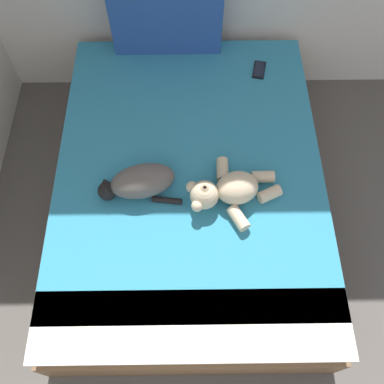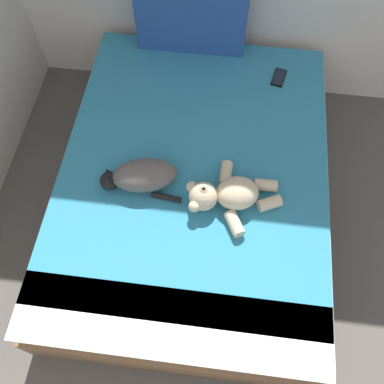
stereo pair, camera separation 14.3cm
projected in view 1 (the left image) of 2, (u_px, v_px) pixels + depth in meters
The scene contains 6 objects.
ground_plane at pixel (337, 321), 2.39m from camera, with size 10.61×10.61×0.00m, color #4C4742.
bed at pixel (190, 188), 2.54m from camera, with size 1.53×2.05×0.48m.
patterned_cushion at pixel (166, 18), 2.57m from camera, with size 0.68×0.14×0.45m.
cat at pixel (139, 182), 2.19m from camera, with size 0.44×0.26×0.15m.
teddy_bear at pixel (228, 190), 2.17m from camera, with size 0.51×0.43×0.16m.
cell_phone at pixel (259, 70), 2.67m from camera, with size 0.10×0.16×0.01m.
Camera 1 is at (1.29, 1.34, 2.45)m, focal length 39.33 mm.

